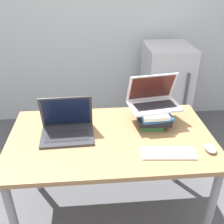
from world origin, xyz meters
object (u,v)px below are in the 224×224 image
(book_stack, at_px, (152,115))
(laptop_on_books, at_px, (153,99))
(laptop_left, at_px, (67,127))
(mouse, at_px, (210,148))
(mini_fridge, at_px, (165,90))
(wireless_keyboard, at_px, (168,153))

(book_stack, distance_m, laptop_on_books, 0.11)
(laptop_left, bearing_deg, book_stack, 7.96)
(mouse, bearing_deg, mini_fridge, 85.29)
(laptop_left, bearing_deg, mini_fridge, 49.35)
(laptop_on_books, distance_m, wireless_keyboard, 0.41)
(laptop_left, relative_size, mouse, 3.50)
(laptop_on_books, bearing_deg, book_stack, -103.42)
(laptop_on_books, bearing_deg, mini_fridge, 69.07)
(book_stack, xyz_separation_m, mouse, (0.28, -0.33, -0.05))
(book_stack, distance_m, mouse, 0.44)
(laptop_left, distance_m, wireless_keyboard, 0.66)
(laptop_left, xyz_separation_m, wireless_keyboard, (0.60, -0.26, -0.04))
(laptop_left, xyz_separation_m, laptop_on_books, (0.58, 0.12, 0.12))
(mini_fridge, bearing_deg, book_stack, -110.66)
(wireless_keyboard, bearing_deg, mini_fridge, 75.06)
(mini_fridge, bearing_deg, wireless_keyboard, -104.94)
(laptop_on_books, height_order, mini_fridge, laptop_on_books)
(book_stack, height_order, wireless_keyboard, book_stack)
(wireless_keyboard, height_order, mouse, mouse)
(book_stack, xyz_separation_m, mini_fridge, (0.40, 1.05, -0.30))
(book_stack, bearing_deg, laptop_on_books, 76.58)
(laptop_on_books, relative_size, wireless_keyboard, 1.12)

